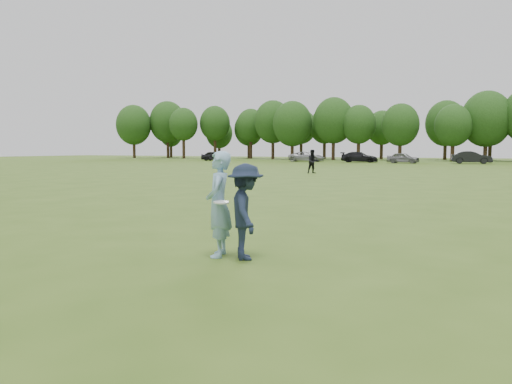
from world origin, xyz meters
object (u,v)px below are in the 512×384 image
car_f (472,158)px  player_far_a (313,162)px  defender (246,212)px  thrower (219,204)px  car_a (215,156)px  car_c (307,157)px  car_d (359,157)px  car_e (403,158)px

car_f → player_far_a: bearing=154.6°
defender → car_f: bearing=-34.3°
thrower → player_far_a: 30.28m
car_a → car_c: car_a is taller
thrower → car_c: 64.10m
car_a → car_c: bearing=-91.1°
thrower → car_f: 60.43m
defender → car_f: (1.69, 60.38, -0.06)m
car_d → defender: bearing=-171.8°
thrower → car_a: (-34.63, 60.13, -0.21)m
player_far_a → car_f: size_ratio=0.39×
car_a → car_c: (14.82, 0.84, -0.02)m
car_d → car_e: size_ratio=1.23×
thrower → player_far_a: bearing=174.7°
car_c → car_f: 22.05m
player_far_a → car_e: (2.23, 29.74, -0.23)m
defender → car_e: defender is taller
car_a → car_d: bearing=-92.9°
player_far_a → car_c: player_far_a is taller
player_far_a → car_e: bearing=50.1°
car_e → car_f: size_ratio=0.85×
car_c → car_d: bearing=-97.9°
car_a → car_d: 22.60m
car_d → car_f: bearing=-94.8°
defender → car_a: 69.65m
car_c → defender: bearing=-167.6°
thrower → defender: size_ratio=1.12×
thrower → player_far_a: thrower is taller
car_d → car_e: bearing=-109.8°
thrower → defender: 0.55m
car_c → car_e: (13.93, -2.05, -0.03)m
player_far_a → car_d: size_ratio=0.37×
thrower → car_e: bearing=164.8°
thrower → car_c: size_ratio=0.37×
defender → thrower: bearing=57.6°
car_a → car_d: size_ratio=0.86×
car_f → defender: bearing=171.3°
car_d → thrower: bearing=-172.3°
car_a → car_d: car_a is taller
car_c → car_a: bearing=87.2°
thrower → car_d: size_ratio=0.38×
player_far_a → car_d: player_far_a is taller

